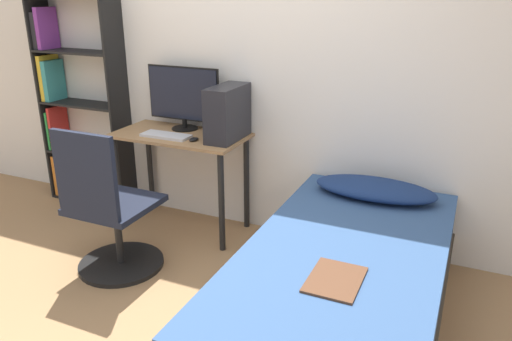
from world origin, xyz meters
TOP-DOWN VIEW (x-y plane):
  - ground_plane at (0.00, 0.00)m, footprint 14.00×14.00m
  - wall_back at (0.00, 1.53)m, footprint 8.00×0.05m
  - desk at (-0.39, 1.25)m, footprint 1.00×0.52m
  - bookshelf at (-1.55, 1.38)m, footprint 0.78×0.25m
  - office_chair at (-0.47, 0.49)m, footprint 0.57×0.57m
  - bed at (1.08, 0.49)m, footprint 1.03×2.04m
  - pillow at (1.08, 1.25)m, footprint 0.78×0.36m
  - magazine at (1.12, 0.18)m, footprint 0.24×0.32m
  - monitor at (-0.43, 1.39)m, footprint 0.61×0.20m
  - keyboard at (-0.44, 1.15)m, footprint 0.37×0.14m
  - pc_tower at (0.00, 1.29)m, footprint 0.18×0.41m
  - mouse at (-0.21, 1.15)m, footprint 0.06×0.09m

SIDE VIEW (x-z plane):
  - ground_plane at x=0.00m, z-range 0.00..0.00m
  - bed at x=1.08m, z-range 0.00..0.51m
  - office_chair at x=-0.47m, z-range -0.12..0.89m
  - magazine at x=1.12m, z-range 0.52..0.53m
  - pillow at x=1.08m, z-range 0.52..0.63m
  - desk at x=-0.39m, z-range 0.24..1.01m
  - keyboard at x=-0.44m, z-range 0.77..0.79m
  - mouse at x=-0.21m, z-range 0.77..0.79m
  - bookshelf at x=-1.55m, z-range 0.00..1.75m
  - pc_tower at x=0.00m, z-range 0.77..1.15m
  - monitor at x=-0.43m, z-range 0.78..1.26m
  - wall_back at x=0.00m, z-range 0.00..2.50m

